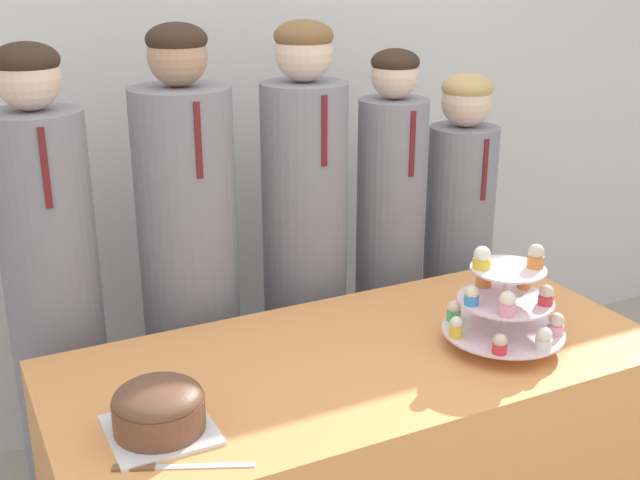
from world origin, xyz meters
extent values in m
cube|color=silver|center=(0.00, 1.58, 1.35)|extent=(9.00, 0.06, 2.70)
cube|color=#EF9951|center=(0.00, 0.38, 0.38)|extent=(1.66, 0.76, 0.76)
cube|color=white|center=(-0.59, 0.26, 0.77)|extent=(0.23, 0.23, 0.01)
cylinder|color=brown|center=(-0.59, 0.26, 0.81)|extent=(0.21, 0.21, 0.07)
ellipsoid|color=brown|center=(-0.59, 0.26, 0.85)|extent=(0.20, 0.20, 0.07)
cube|color=silver|center=(-0.54, 0.09, 0.76)|extent=(0.20, 0.10, 0.00)
cube|color=brown|center=(-0.67, 0.15, 0.76)|extent=(0.09, 0.06, 0.01)
cylinder|color=silver|center=(0.38, 0.25, 0.88)|extent=(0.02, 0.02, 0.23)
cylinder|color=silver|center=(0.38, 0.25, 0.81)|extent=(0.34, 0.34, 0.01)
cylinder|color=silver|center=(0.38, 0.25, 0.90)|extent=(0.26, 0.26, 0.01)
cylinder|color=silver|center=(0.38, 0.25, 0.99)|extent=(0.20, 0.20, 0.01)
cylinder|color=#E5333D|center=(0.29, 0.15, 0.82)|extent=(0.04, 0.04, 0.03)
sphere|color=beige|center=(0.29, 0.15, 0.85)|extent=(0.04, 0.04, 0.04)
cylinder|color=white|center=(0.40, 0.12, 0.83)|extent=(0.04, 0.04, 0.03)
sphere|color=white|center=(0.40, 0.12, 0.85)|extent=(0.04, 0.04, 0.04)
cylinder|color=pink|center=(0.49, 0.17, 0.82)|extent=(0.05, 0.05, 0.03)
sphere|color=beige|center=(0.49, 0.17, 0.85)|extent=(0.04, 0.04, 0.04)
cylinder|color=white|center=(0.52, 0.30, 0.82)|extent=(0.04, 0.04, 0.03)
sphere|color=white|center=(0.52, 0.30, 0.85)|extent=(0.04, 0.04, 0.04)
cylinder|color=#E5333D|center=(0.42, 0.39, 0.83)|extent=(0.04, 0.04, 0.03)
sphere|color=beige|center=(0.42, 0.39, 0.85)|extent=(0.04, 0.04, 0.04)
cylinder|color=#4CB766|center=(0.30, 0.37, 0.83)|extent=(0.04, 0.04, 0.03)
sphere|color=#F4E5C6|center=(0.30, 0.37, 0.85)|extent=(0.04, 0.04, 0.04)
cylinder|color=yellow|center=(0.24, 0.28, 0.83)|extent=(0.04, 0.04, 0.03)
sphere|color=white|center=(0.24, 0.28, 0.85)|extent=(0.03, 0.03, 0.03)
cylinder|color=pink|center=(0.32, 0.17, 0.92)|extent=(0.05, 0.05, 0.03)
sphere|color=#F4E5C6|center=(0.32, 0.17, 0.95)|extent=(0.04, 0.04, 0.04)
cylinder|color=#E5333D|center=(0.46, 0.18, 0.91)|extent=(0.04, 0.04, 0.02)
sphere|color=beige|center=(0.46, 0.18, 0.94)|extent=(0.04, 0.04, 0.04)
cylinder|color=orange|center=(0.48, 0.30, 0.92)|extent=(0.04, 0.04, 0.03)
sphere|color=silver|center=(0.48, 0.30, 0.94)|extent=(0.03, 0.03, 0.03)
cylinder|color=orange|center=(0.39, 0.36, 0.92)|extent=(0.04, 0.04, 0.03)
sphere|color=white|center=(0.39, 0.36, 0.95)|extent=(0.04, 0.04, 0.04)
cylinder|color=#3893DB|center=(0.28, 0.27, 0.91)|extent=(0.04, 0.04, 0.02)
sphere|color=#F4E5C6|center=(0.28, 0.27, 0.94)|extent=(0.04, 0.04, 0.04)
cylinder|color=yellow|center=(0.32, 0.29, 1.01)|extent=(0.05, 0.05, 0.02)
sphere|color=white|center=(0.32, 0.29, 1.03)|extent=(0.05, 0.05, 0.05)
cylinder|color=orange|center=(0.45, 0.23, 1.01)|extent=(0.04, 0.04, 0.03)
sphere|color=beige|center=(0.45, 0.23, 1.04)|extent=(0.04, 0.04, 0.04)
cylinder|color=gray|center=(-0.69, 1.00, 0.69)|extent=(0.28, 0.28, 1.38)
sphere|color=beige|center=(-0.69, 1.00, 1.47)|extent=(0.18, 0.18, 0.18)
ellipsoid|color=#332319|center=(-0.69, 1.00, 1.52)|extent=(0.18, 0.18, 0.10)
cube|color=maroon|center=(-0.69, 0.86, 1.25)|extent=(0.02, 0.01, 0.22)
cylinder|color=gray|center=(-0.27, 1.00, 0.71)|extent=(0.31, 0.31, 1.42)
sphere|color=tan|center=(-0.27, 1.00, 1.51)|extent=(0.18, 0.18, 0.18)
ellipsoid|color=#332319|center=(-0.27, 1.00, 1.56)|extent=(0.18, 0.18, 0.10)
cube|color=maroon|center=(-0.27, 0.85, 1.29)|extent=(0.02, 0.01, 0.22)
cylinder|color=gray|center=(0.13, 1.00, 0.70)|extent=(0.29, 0.29, 1.41)
sphere|color=beige|center=(0.13, 1.00, 1.50)|extent=(0.18, 0.18, 0.18)
ellipsoid|color=brown|center=(0.13, 1.00, 1.55)|extent=(0.19, 0.19, 0.10)
cube|color=maroon|center=(0.13, 0.86, 1.28)|extent=(0.02, 0.01, 0.22)
cylinder|color=gray|center=(0.47, 1.00, 0.66)|extent=(0.24, 0.24, 1.33)
sphere|color=beige|center=(0.47, 1.00, 1.41)|extent=(0.16, 0.16, 0.16)
ellipsoid|color=#332319|center=(0.47, 1.00, 1.45)|extent=(0.16, 0.16, 0.09)
cube|color=maroon|center=(0.47, 0.88, 1.20)|extent=(0.02, 0.01, 0.22)
cylinder|color=gray|center=(0.77, 1.00, 0.60)|extent=(0.25, 0.25, 1.20)
sphere|color=beige|center=(0.77, 1.00, 1.30)|extent=(0.18, 0.18, 0.18)
ellipsoid|color=tan|center=(0.77, 1.00, 1.35)|extent=(0.19, 0.19, 0.10)
cube|color=maroon|center=(0.77, 0.87, 1.07)|extent=(0.02, 0.01, 0.22)
camera|label=1|loc=(-0.96, -1.31, 1.79)|focal=45.00mm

